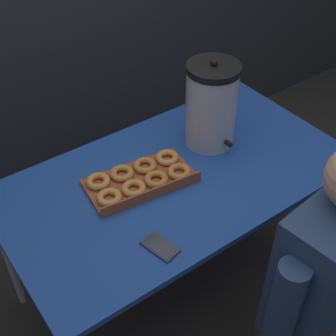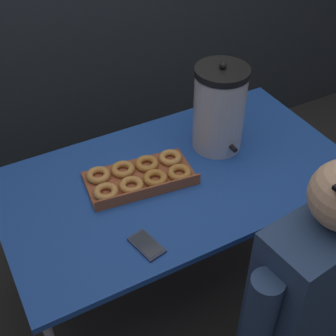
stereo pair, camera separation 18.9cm
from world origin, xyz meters
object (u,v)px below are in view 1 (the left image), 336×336
at_px(person_seated, 319,292).
at_px(coffee_urn, 211,105).
at_px(donut_box, 140,179).
at_px(cell_phone, 160,247).

bearing_deg(person_seated, coffee_urn, -104.87).
distance_m(donut_box, coffee_urn, 0.44).
relative_size(donut_box, cell_phone, 3.14).
bearing_deg(donut_box, cell_phone, -105.09).
bearing_deg(person_seated, donut_box, -74.73).
height_order(coffee_urn, cell_phone, coffee_urn).
relative_size(donut_box, person_seated, 0.37).
height_order(donut_box, coffee_urn, coffee_urn).
bearing_deg(person_seated, cell_phone, -50.12).
xyz_separation_m(donut_box, person_seated, (0.29, -0.73, -0.18)).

